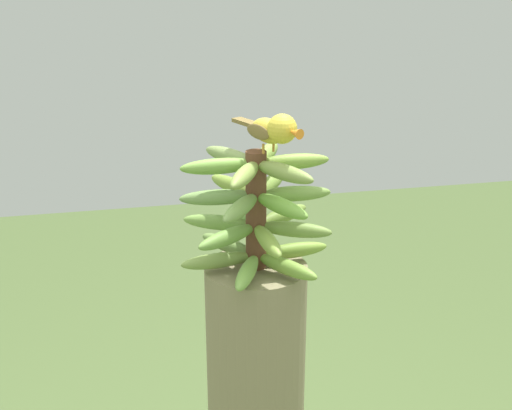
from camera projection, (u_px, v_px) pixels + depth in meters
The scene contains 2 objects.
banana_bunch at pixel (256, 211), 1.40m from camera, with size 0.32×0.32×0.25m.
perched_bird at pixel (274, 130), 1.31m from camera, with size 0.20×0.11×0.09m.
Camera 1 is at (1.28, -0.27, 1.93)m, focal length 47.81 mm.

